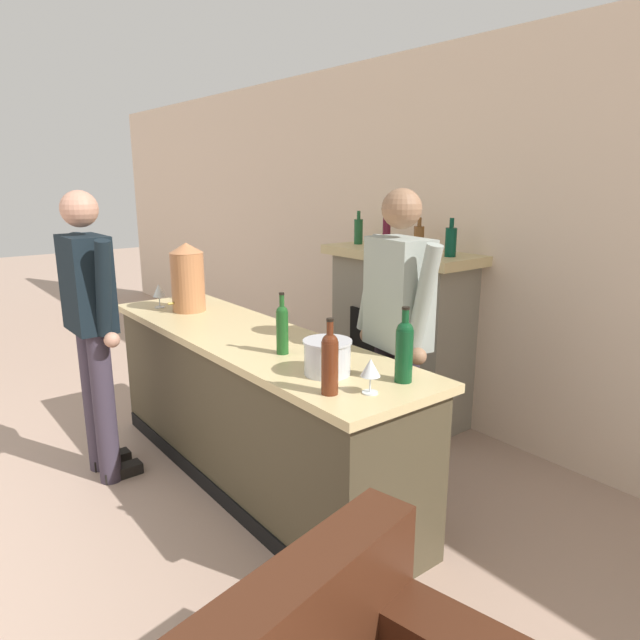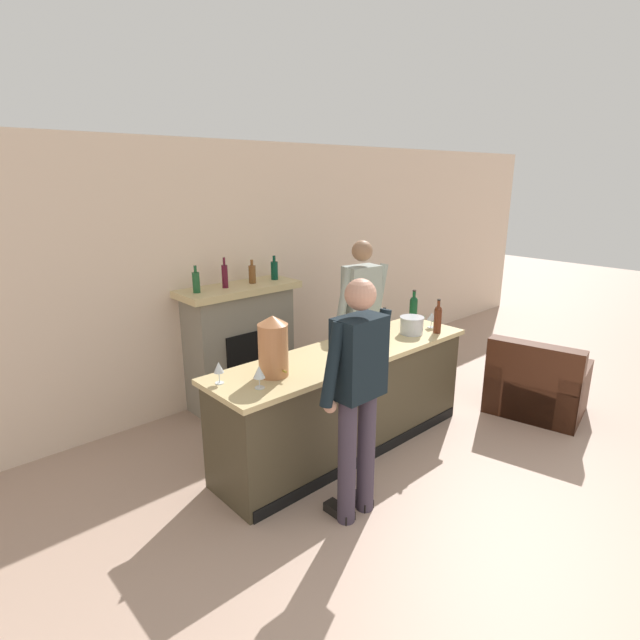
# 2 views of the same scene
# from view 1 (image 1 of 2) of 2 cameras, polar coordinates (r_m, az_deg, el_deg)

# --- Properties ---
(wall_back_panel) EXTENTS (12.00, 0.07, 2.75)m
(wall_back_panel) POSITION_cam_1_polar(r_m,az_deg,el_deg) (4.52, 10.49, 8.01)
(wall_back_panel) COLOR beige
(wall_back_panel) RESTS_ON ground_plane
(bar_counter) EXTENTS (2.61, 0.69, 0.93)m
(bar_counter) POSITION_cam_1_polar(r_m,az_deg,el_deg) (3.55, -6.85, -8.73)
(bar_counter) COLOR #453C29
(bar_counter) RESTS_ON ground_plane
(fireplace_stone) EXTENTS (1.28, 0.52, 1.62)m
(fireplace_stone) POSITION_cam_1_polar(r_m,az_deg,el_deg) (4.46, 7.92, -1.25)
(fireplace_stone) COLOR gray
(fireplace_stone) RESTS_ON ground_plane
(person_customer) EXTENTS (0.66, 0.30, 1.77)m
(person_customer) POSITION_cam_1_polar(r_m,az_deg,el_deg) (3.66, -21.86, -0.46)
(person_customer) COLOR #3B313F
(person_customer) RESTS_ON ground_plane
(person_bartender) EXTENTS (0.65, 0.35, 1.79)m
(person_bartender) POSITION_cam_1_polar(r_m,az_deg,el_deg) (3.14, 7.67, -1.69)
(person_bartender) COLOR #28212C
(person_bartender) RESTS_ON ground_plane
(copper_dispenser) EXTENTS (0.23, 0.27, 0.47)m
(copper_dispenser) POSITION_cam_1_polar(r_m,az_deg,el_deg) (4.03, -13.10, 4.21)
(copper_dispenser) COLOR #BD774A
(copper_dispenser) RESTS_ON bar_counter
(ice_bucket_steel) EXTENTS (0.23, 0.23, 0.17)m
(ice_bucket_steel) POSITION_cam_1_polar(r_m,az_deg,el_deg) (2.69, 0.74, -3.72)
(ice_bucket_steel) COLOR silver
(ice_bucket_steel) RESTS_ON bar_counter
(wine_bottle_chardonnay_pale) EXTENTS (0.07, 0.07, 0.34)m
(wine_bottle_chardonnay_pale) POSITION_cam_1_polar(r_m,az_deg,el_deg) (2.43, 0.99, -4.10)
(wine_bottle_chardonnay_pale) COLOR #552311
(wine_bottle_chardonnay_pale) RESTS_ON bar_counter
(wine_bottle_port_short) EXTENTS (0.06, 0.06, 0.33)m
(wine_bottle_port_short) POSITION_cam_1_polar(r_m,az_deg,el_deg) (2.99, -3.80, -0.72)
(wine_bottle_port_short) COLOR #1B4F1D
(wine_bottle_port_short) RESTS_ON bar_counter
(wine_bottle_rose_blush) EXTENTS (0.08, 0.08, 0.35)m
(wine_bottle_rose_blush) POSITION_cam_1_polar(r_m,az_deg,el_deg) (2.60, 8.42, -2.85)
(wine_bottle_rose_blush) COLOR #0E411F
(wine_bottle_rose_blush) RESTS_ON bar_counter
(wine_glass_near_bucket) EXTENTS (0.08, 0.08, 0.17)m
(wine_glass_near_bucket) POSITION_cam_1_polar(r_m,az_deg,el_deg) (4.46, -13.47, 3.57)
(wine_glass_near_bucket) COLOR silver
(wine_glass_near_bucket) RESTS_ON bar_counter
(wine_glass_back_row) EXTENTS (0.09, 0.09, 0.16)m
(wine_glass_back_row) POSITION_cam_1_polar(r_m,az_deg,el_deg) (2.46, 5.07, -4.87)
(wine_glass_back_row) COLOR silver
(wine_glass_back_row) RESTS_ON bar_counter
(wine_glass_front_right) EXTENTS (0.09, 0.09, 0.17)m
(wine_glass_front_right) POSITION_cam_1_polar(r_m,az_deg,el_deg) (4.20, -15.82, 2.80)
(wine_glass_front_right) COLOR silver
(wine_glass_front_right) RESTS_ON bar_counter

